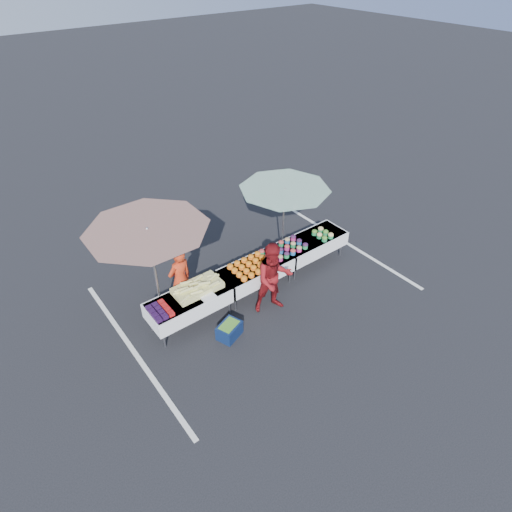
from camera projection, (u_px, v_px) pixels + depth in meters
ground at (256, 289)px, 10.40m from camera, size 80.00×80.00×0.00m
stripe_left at (134, 351)px, 8.83m from camera, size 0.10×5.00×0.00m
stripe_right at (346, 243)px, 11.96m from camera, size 0.10×5.00×0.00m
table_left at (190, 302)px, 9.17m from camera, size 1.86×0.81×0.75m
table_center at (256, 270)px, 10.05m from camera, size 1.86×0.81×0.75m
table_right at (312, 243)px, 10.93m from camera, size 1.86×0.81×0.75m
berry_punnets at (160, 311)px, 8.66m from camera, size 0.40×0.54×0.08m
corn_pile at (198, 287)px, 9.17m from camera, size 1.16×0.57×0.26m
plastic_bags at (208, 297)px, 9.01m from camera, size 0.30×0.25×0.05m
carrot_bowls at (251, 266)px, 9.84m from camera, size 0.95×0.69×0.11m
potato_cups at (284, 249)px, 10.32m from camera, size 1.14×0.58×0.16m
bean_baskets at (323, 234)px, 10.85m from camera, size 0.36×0.50×0.15m
vendor at (180, 279)px, 9.44m from camera, size 0.64×0.47×1.60m
customer at (274, 278)px, 9.36m from camera, size 1.03×0.92×1.75m
umbrella_left at (149, 238)px, 8.18m from camera, size 3.18×3.18×2.48m
umbrella_right at (284, 196)px, 10.02m from camera, size 2.23×2.23×2.22m
storage_bin at (229, 330)px, 9.07m from camera, size 0.61×0.53×0.34m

